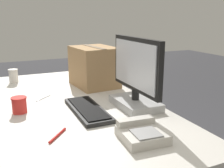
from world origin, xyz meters
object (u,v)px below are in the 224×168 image
at_px(monitor, 136,80).
at_px(desk_phone, 141,133).
at_px(paper_cup_right, 19,105).
at_px(spoon, 41,99).
at_px(pen_marker, 58,135).
at_px(paper_cup_left, 13,76).
at_px(keyboard, 88,109).
at_px(cardboard_box, 94,67).

relative_size(monitor, desk_phone, 2.43).
height_order(monitor, paper_cup_right, monitor).
relative_size(desk_phone, spoon, 1.76).
height_order(desk_phone, paper_cup_right, paper_cup_right).
bearing_deg(pen_marker, paper_cup_left, -134.17).
bearing_deg(keyboard, desk_phone, 15.09).
xyz_separation_m(paper_cup_left, pen_marker, (1.09, 0.10, -0.05)).
distance_m(cardboard_box, pen_marker, 0.88).
bearing_deg(cardboard_box, keyboard, -24.26).
distance_m(paper_cup_left, paper_cup_right, 0.72).
relative_size(spoon, pen_marker, 0.97).
xyz_separation_m(monitor, spoon, (-0.37, -0.48, -0.16)).
relative_size(keyboard, paper_cup_right, 4.85).
height_order(desk_phone, spoon, desk_phone).
height_order(monitor, spoon, monitor).
xyz_separation_m(spoon, pen_marker, (0.56, -0.02, 0.00)).
bearing_deg(spoon, paper_cup_right, 9.62).
relative_size(desk_phone, paper_cup_left, 1.88).
relative_size(monitor, cardboard_box, 1.30).
bearing_deg(paper_cup_left, paper_cup_right, -1.69).
bearing_deg(spoon, paper_cup_left, -119.14).
relative_size(desk_phone, cardboard_box, 0.54).
bearing_deg(keyboard, paper_cup_left, -158.74).
relative_size(desk_phone, pen_marker, 1.71).
bearing_deg(desk_phone, paper_cup_right, -136.39).
height_order(paper_cup_left, paper_cup_right, paper_cup_left).
height_order(paper_cup_right, cardboard_box, cardboard_box).
distance_m(spoon, cardboard_box, 0.49).
relative_size(paper_cup_left, paper_cup_right, 1.21).
xyz_separation_m(keyboard, pen_marker, (0.24, -0.22, -0.01)).
xyz_separation_m(spoon, cardboard_box, (-0.18, 0.43, 0.15)).
distance_m(monitor, desk_phone, 0.43).
distance_m(monitor, spoon, 0.63).
bearing_deg(paper_cup_right, monitor, 74.13).
bearing_deg(keyboard, paper_cup_right, -111.58).
bearing_deg(monitor, pen_marker, -68.46).
bearing_deg(cardboard_box, paper_cup_left, -121.75).
xyz_separation_m(paper_cup_left, paper_cup_right, (0.71, -0.02, -0.01)).
height_order(monitor, paper_cup_left, monitor).
distance_m(paper_cup_left, spoon, 0.54).
relative_size(paper_cup_left, pen_marker, 0.91).
distance_m(paper_cup_right, spoon, 0.24).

